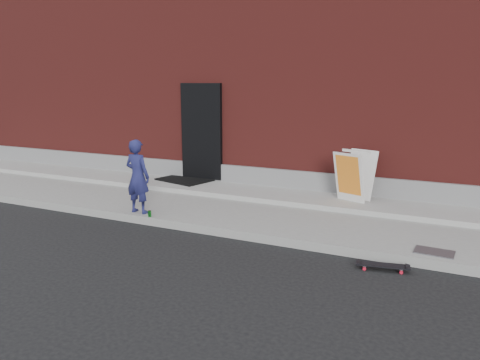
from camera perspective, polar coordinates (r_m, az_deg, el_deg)
The scene contains 10 objects.
ground at distance 7.70m, azimuth 1.32°, elevation -7.52°, with size 80.00×80.00×0.00m, color black.
sidewalk at distance 9.01m, azimuth 5.23°, elevation -4.16°, with size 20.00×3.00×0.15m, color slate.
apron at distance 9.80m, azimuth 7.07°, elevation -2.12°, with size 20.00×1.20×0.10m, color gray.
building at distance 13.95m, azimuth 13.42°, elevation 11.36°, with size 20.00×8.10×5.00m.
child at distance 8.85m, azimuth -12.38°, elevation 0.42°, with size 0.50×0.33×1.38m, color #1B1D4B.
skateboard at distance 6.88m, azimuth 16.99°, elevation -9.95°, with size 0.72×0.30×0.08m.
pizza_sign at distance 9.46m, azimuth 13.76°, elevation 0.54°, with size 0.80×0.87×1.00m.
soda_can at distance 8.67m, azimuth -10.96°, elevation -4.06°, with size 0.06×0.06×0.11m, color #197F24.
doormat at distance 11.26m, azimuth -6.56°, elevation 0.09°, with size 1.19×0.97×0.03m, color black.
utility_plate at distance 7.37m, azimuth 22.61°, elevation -8.10°, with size 0.54×0.34×0.02m, color #58575C.
Camera 1 is at (2.95, -6.64, 2.57)m, focal length 35.00 mm.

